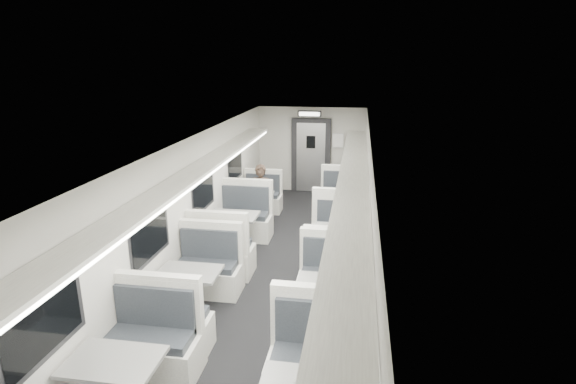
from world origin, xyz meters
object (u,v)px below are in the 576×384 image
(booth_right_a, at_px, (341,210))
(exit_sign, at_px, (310,114))
(booth_left_c, at_px, (190,294))
(booth_left_b, at_px, (234,234))
(vestibule_door, at_px, (311,156))
(booth_right_b, at_px, (337,246))
(booth_right_c, at_px, (328,306))
(booth_left_a, at_px, (256,207))
(passenger, at_px, (261,197))

(booth_right_a, height_order, exit_sign, exit_sign)
(booth_left_c, bearing_deg, booth_left_b, 90.00)
(booth_left_b, xyz_separation_m, booth_right_a, (2.00, 1.78, -0.01))
(vestibule_door, relative_size, exit_sign, 3.39)
(booth_right_a, bearing_deg, exit_sign, 113.88)
(booth_right_a, xyz_separation_m, booth_right_b, (0.00, -1.95, -0.04))
(booth_right_a, relative_size, booth_right_c, 1.06)
(booth_left_a, bearing_deg, booth_right_b, -45.86)
(booth_right_a, xyz_separation_m, vestibule_door, (-1.00, 2.75, 0.64))
(booth_right_a, distance_m, passenger, 1.83)
(booth_left_b, height_order, passenger, passenger)
(booth_right_c, height_order, vestibule_door, vestibule_door)
(booth_right_b, xyz_separation_m, vestibule_door, (-1.00, 4.70, 0.67))
(booth_right_a, height_order, vestibule_door, vestibule_door)
(booth_left_c, height_order, booth_right_c, booth_left_c)
(booth_right_b, bearing_deg, booth_right_c, -90.00)
(booth_left_a, distance_m, booth_right_c, 4.66)
(booth_left_c, bearing_deg, booth_left_a, 90.00)
(booth_left_b, xyz_separation_m, passenger, (0.24, 1.40, 0.32))
(booth_right_b, height_order, booth_right_c, booth_right_c)
(booth_left_c, bearing_deg, passenger, 86.25)
(booth_left_a, bearing_deg, booth_right_a, -3.23)
(booth_right_b, bearing_deg, booth_left_a, 134.14)
(booth_left_b, relative_size, booth_right_a, 1.03)
(booth_left_b, distance_m, passenger, 1.46)
(booth_left_a, distance_m, booth_left_b, 1.90)
(booth_right_c, distance_m, exit_sign, 6.71)
(booth_left_a, relative_size, exit_sign, 3.14)
(booth_right_a, xyz_separation_m, passenger, (-1.76, -0.38, 0.33))
(booth_left_a, distance_m, vestibule_door, 2.90)
(booth_left_c, height_order, exit_sign, exit_sign)
(booth_left_b, bearing_deg, passenger, 80.15)
(booth_left_b, height_order, booth_left_c, booth_left_b)
(booth_left_c, relative_size, exit_sign, 3.49)
(booth_left_c, xyz_separation_m, vestibule_door, (1.00, 6.84, 0.65))
(passenger, distance_m, exit_sign, 3.15)
(booth_left_c, distance_m, exit_sign, 6.71)
(exit_sign, bearing_deg, booth_left_c, -98.94)
(booth_right_b, bearing_deg, passenger, 138.27)
(booth_right_b, distance_m, vestibule_door, 4.85)
(booth_left_c, bearing_deg, booth_right_a, 63.98)
(booth_left_b, relative_size, vestibule_door, 1.10)
(vestibule_door, height_order, exit_sign, exit_sign)
(vestibule_door, xyz_separation_m, exit_sign, (0.00, -0.49, 1.24))
(vestibule_door, bearing_deg, booth_right_a, -70.00)
(booth_right_a, relative_size, exit_sign, 3.63)
(exit_sign, bearing_deg, passenger, -105.99)
(booth_left_a, height_order, booth_left_b, booth_left_b)
(booth_right_a, relative_size, booth_right_b, 1.10)
(booth_left_a, relative_size, vestibule_door, 0.93)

